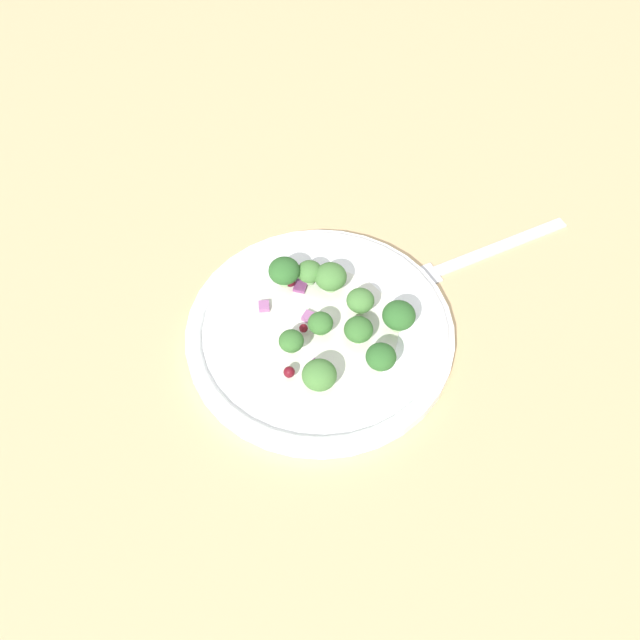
{
  "coord_description": "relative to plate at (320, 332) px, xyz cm",
  "views": [
    {
      "loc": [
        35.06,
        3.97,
        55.79
      ],
      "look_at": [
        -2.12,
        -2.63,
        2.7
      ],
      "focal_mm": 41.51,
      "sensor_mm": 36.0,
      "label": 1
    }
  ],
  "objects": [
    {
      "name": "ground_plane",
      "position": [
        2.12,
        2.63,
        -1.86
      ],
      "size": [
        180.0,
        180.0,
        2.0
      ],
      "primitive_type": "cube",
      "color": "tan"
    },
    {
      "name": "plate",
      "position": [
        0.0,
        0.0,
        0.0
      ],
      "size": [
        24.2,
        24.2,
        1.7
      ],
      "color": "white",
      "rests_on": "ground_plane"
    },
    {
      "name": "dressing_pool",
      "position": [
        0.0,
        0.0,
        0.44
      ],
      "size": [
        14.03,
        14.03,
        0.2
      ],
      "primitive_type": "cylinder",
      "color": "white",
      "rests_on": "plate"
    },
    {
      "name": "broccoli_floret_0",
      "position": [
        -4.92,
        -1.86,
        2.18
      ],
      "size": [
        2.36,
        2.36,
        2.39
      ],
      "color": "#8EB77A",
      "rests_on": "plate"
    },
    {
      "name": "broccoli_floret_1",
      "position": [
        5.83,
        0.98,
        2.18
      ],
      "size": [
        2.94,
        2.94,
        2.98
      ],
      "color": "#8EB77A",
      "rests_on": "plate"
    },
    {
      "name": "broccoli_floret_2",
      "position": [
        0.6,
        3.52,
        2.03
      ],
      "size": [
        2.57,
        2.57,
        2.6
      ],
      "color": "#ADD18E",
      "rests_on": "plate"
    },
    {
      "name": "broccoli_floret_3",
      "position": [
        -4.16,
        -4.05,
        2.73
      ],
      "size": [
        2.89,
        2.89,
        2.93
      ],
      "color": "#9EC684",
      "rests_on": "plate"
    },
    {
      "name": "broccoli_floret_4",
      "position": [
        3.05,
        -1.95,
        2.42
      ],
      "size": [
        2.18,
        2.18,
        2.21
      ],
      "color": "#9EC684",
      "rests_on": "plate"
    },
    {
      "name": "broccoli_floret_5",
      "position": [
        -4.65,
        0.16,
        2.19
      ],
      "size": [
        2.96,
        2.96,
        2.99
      ],
      "color": "#9EC684",
      "rests_on": "plate"
    },
    {
      "name": "broccoli_floret_6",
      "position": [
        3.36,
        5.81,
        2.5
      ],
      "size": [
        2.61,
        2.61,
        2.64
      ],
      "color": "#9EC684",
      "rests_on": "plate"
    },
    {
      "name": "broccoli_floret_7",
      "position": [
        -1.18,
        6.8,
        2.49
      ],
      "size": [
        2.94,
        2.94,
        2.98
      ],
      "color": "#ADD18E",
      "rests_on": "plate"
    },
    {
      "name": "broccoli_floret_8",
      "position": [
        0.56,
        0.14,
        2.09
      ],
      "size": [
        2.25,
        2.25,
        2.28
      ],
      "color": "#ADD18E",
      "rests_on": "plate"
    },
    {
      "name": "broccoli_floret_9",
      "position": [
        -2.33,
        3.24,
        2.33
      ],
      "size": [
        2.5,
        2.5,
        2.53
      ],
      "color": "#ADD18E",
      "rests_on": "plate"
    },
    {
      "name": "cranberry_0",
      "position": [
        -0.27,
        2.22,
        0.89
      ],
      "size": [
        0.86,
        0.86,
        0.86
      ],
      "primitive_type": "sphere",
      "color": "maroon",
      "rests_on": "plate"
    },
    {
      "name": "cranberry_1",
      "position": [
        5.47,
        -1.68,
        1.38
      ],
      "size": [
        1.0,
        1.0,
        1.0
      ],
      "primitive_type": "sphere",
      "color": "maroon",
      "rests_on": "plate"
    },
    {
      "name": "cranberry_2",
      "position": [
        -4.2,
        -3.54,
        1.25
      ],
      "size": [
        0.96,
        0.96,
        0.96
      ],
      "primitive_type": "sphere",
      "color": "#4C0A14",
      "rests_on": "plate"
    },
    {
      "name": "cranberry_3",
      "position": [
        0.76,
        -1.35,
        1.3
      ],
      "size": [
        0.78,
        0.78,
        0.78
      ],
      "primitive_type": "sphere",
      "color": "maroon",
      "rests_on": "plate"
    },
    {
      "name": "onion_bit_0",
      "position": [
        4.11,
        0.06,
        0.6
      ],
      "size": [
        1.57,
        1.43,
        0.45
      ],
      "primitive_type": "cube",
      "rotation": [
        0.0,
        0.0,
        2.56
      ],
      "color": "#A35B93",
      "rests_on": "plate"
    },
    {
      "name": "onion_bit_1",
      "position": [
        -1.35,
        -5.43,
        0.83
      ],
      "size": [
        1.26,
        1.21,
        0.46
      ],
      "primitive_type": "cube",
      "rotation": [
        0.0,
        0.0,
        0.28
      ],
      "color": "#A35B93",
      "rests_on": "plate"
    },
    {
      "name": "onion_bit_2",
      "position": [
        -0.93,
        -1.29,
        0.76
      ],
      "size": [
        1.23,
        1.08,
        0.57
      ],
      "primitive_type": "cube",
      "rotation": [
        0.0,
        0.0,
        1.26
      ],
      "color": "#A35B93",
      "rests_on": "plate"
    },
    {
      "name": "onion_bit_3",
      "position": [
        -4.24,
        -2.6,
        0.74
      ],
      "size": [
        1.38,
        1.23,
        0.36
      ],
      "primitive_type": "cube",
      "rotation": [
        0.0,
        0.0,
        1.49
      ],
      "color": "#843D75",
      "rests_on": "plate"
    },
    {
      "name": "fork",
      "position": [
        -12.05,
        13.45,
        -0.61
      ],
      "size": [
        12.35,
        16.13,
        0.5
      ],
      "color": "silver",
      "rests_on": "ground_plane"
    }
  ]
}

